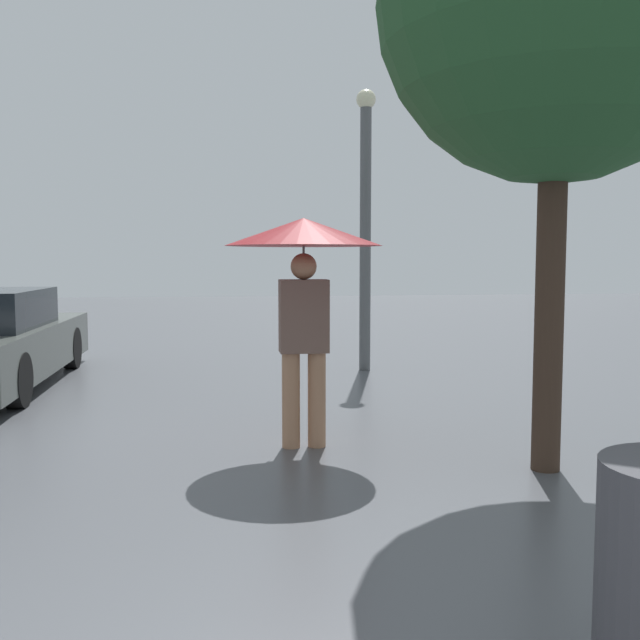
% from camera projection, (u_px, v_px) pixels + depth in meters
% --- Properties ---
extents(pedestrian, '(1.30, 1.30, 1.91)m').
position_uv_depth(pedestrian, '(304.00, 255.00, 5.85)').
color(pedestrian, '#9E7051').
rests_on(pedestrian, ground_plane).
extents(tree, '(2.59, 2.59, 4.70)m').
position_uv_depth(tree, '(558.00, 2.00, 5.05)').
color(tree, '#38281E').
rests_on(tree, ground_plane).
extents(street_lamp, '(0.27, 0.27, 3.92)m').
position_uv_depth(street_lamp, '(365.00, 215.00, 9.98)').
color(street_lamp, '#515456').
rests_on(street_lamp, ground_plane).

